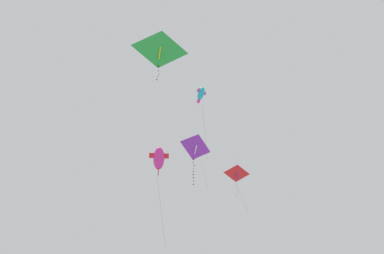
{
  "coord_description": "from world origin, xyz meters",
  "views": [
    {
      "loc": [
        -37.64,
        -16.75,
        4.59
      ],
      "look_at": [
        1.09,
        -4.02,
        23.28
      ],
      "focal_mm": 44.76,
      "sensor_mm": 36.0,
      "label": 1
    }
  ],
  "objects_px": {
    "kite_delta_far_centre": "(160,50)",
    "kite_delta_near_left": "(237,174)",
    "kite_delta_highest": "(195,147)",
    "kite_fish_near_right": "(201,94)",
    "kite_fish_upper_right": "(159,159)"
  },
  "relations": [
    {
      "from": "kite_delta_far_centre",
      "to": "kite_delta_near_left",
      "type": "xyz_separation_m",
      "value": [
        14.22,
        -2.85,
        -6.37
      ]
    },
    {
      "from": "kite_delta_near_left",
      "to": "kite_delta_highest",
      "type": "height_order",
      "value": "kite_delta_highest"
    },
    {
      "from": "kite_delta_highest",
      "to": "kite_delta_far_centre",
      "type": "bearing_deg",
      "value": -147.6
    },
    {
      "from": "kite_fish_near_right",
      "to": "kite_fish_upper_right",
      "type": "relative_size",
      "value": 0.83
    },
    {
      "from": "kite_delta_highest",
      "to": "kite_delta_near_left",
      "type": "bearing_deg",
      "value": -16.31
    },
    {
      "from": "kite_delta_highest",
      "to": "kite_fish_near_right",
      "type": "bearing_deg",
      "value": -122.76
    },
    {
      "from": "kite_fish_near_right",
      "to": "kite_delta_far_centre",
      "type": "bearing_deg",
      "value": -159.13
    },
    {
      "from": "kite_fish_near_right",
      "to": "kite_delta_far_centre",
      "type": "height_order",
      "value": "kite_delta_far_centre"
    },
    {
      "from": "kite_delta_far_centre",
      "to": "kite_delta_highest",
      "type": "relative_size",
      "value": 0.7
    },
    {
      "from": "kite_fish_upper_right",
      "to": "kite_delta_near_left",
      "type": "distance_m",
      "value": 8.75
    },
    {
      "from": "kite_fish_upper_right",
      "to": "kite_delta_far_centre",
      "type": "distance_m",
      "value": 10.41
    },
    {
      "from": "kite_fish_upper_right",
      "to": "kite_delta_highest",
      "type": "bearing_deg",
      "value": 30.01
    },
    {
      "from": "kite_fish_near_right",
      "to": "kite_delta_highest",
      "type": "xyz_separation_m",
      "value": [
        3.07,
        1.59,
        -4.17
      ]
    },
    {
      "from": "kite_fish_upper_right",
      "to": "kite_delta_far_centre",
      "type": "xyz_separation_m",
      "value": [
        -7.66,
        -2.94,
        6.41
      ]
    },
    {
      "from": "kite_fish_near_right",
      "to": "kite_delta_near_left",
      "type": "bearing_deg",
      "value": 13.21
    }
  ]
}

